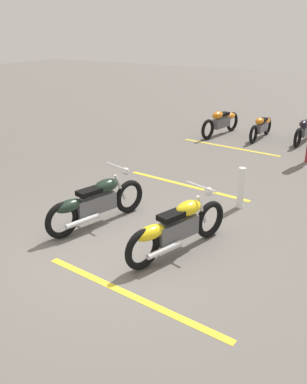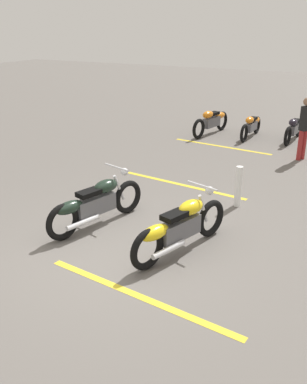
{
  "view_description": "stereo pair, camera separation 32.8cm",
  "coord_description": "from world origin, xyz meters",
  "px_view_note": "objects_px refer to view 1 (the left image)",
  "views": [
    {
      "loc": [
        -4.99,
        -3.77,
        3.52
      ],
      "look_at": [
        1.17,
        0.0,
        0.65
      ],
      "focal_mm": 39.8,
      "sensor_mm": 36.0,
      "label": 1
    },
    {
      "loc": [
        -5.16,
        -3.49,
        3.52
      ],
      "look_at": [
        1.17,
        0.0,
        0.65
      ],
      "focal_mm": 39.8,
      "sensor_mm": 36.0,
      "label": 2
    }
  ],
  "objects_px": {
    "motorcycle_bright_foreground": "(176,227)",
    "bollard_post": "(241,188)",
    "motorcycle_row_center": "(262,126)",
    "motorcycle_row_right": "(222,121)",
    "motorcycle_dark_foreground": "(95,202)",
    "motorcycle_row_left": "(305,129)"
  },
  "relations": [
    {
      "from": "motorcycle_dark_foreground",
      "to": "motorcycle_row_right",
      "type": "height_order",
      "value": "motorcycle_dark_foreground"
    },
    {
      "from": "motorcycle_bright_foreground",
      "to": "motorcycle_dark_foreground",
      "type": "bearing_deg",
      "value": 101.96
    },
    {
      "from": "motorcycle_bright_foreground",
      "to": "motorcycle_row_left",
      "type": "xyz_separation_m",
      "value": [
        8.3,
        -0.1,
        -0.05
      ]
    },
    {
      "from": "motorcycle_bright_foreground",
      "to": "motorcycle_row_center",
      "type": "xyz_separation_m",
      "value": [
        8.04,
        1.22,
        -0.07
      ]
    },
    {
      "from": "motorcycle_dark_foreground",
      "to": "motorcycle_row_left",
      "type": "xyz_separation_m",
      "value": [
        8.17,
        -1.87,
        -0.05
      ]
    },
    {
      "from": "motorcycle_dark_foreground",
      "to": "motorcycle_row_center",
      "type": "height_order",
      "value": "motorcycle_dark_foreground"
    },
    {
      "from": "motorcycle_row_left",
      "to": "motorcycle_row_right",
      "type": "bearing_deg",
      "value": -77.77
    },
    {
      "from": "motorcycle_bright_foreground",
      "to": "bollard_post",
      "type": "distance_m",
      "value": 2.33
    },
    {
      "from": "motorcycle_dark_foreground",
      "to": "motorcycle_row_right",
      "type": "distance_m",
      "value": 7.75
    },
    {
      "from": "motorcycle_row_center",
      "to": "motorcycle_dark_foreground",
      "type": "bearing_deg",
      "value": -3.09
    },
    {
      "from": "motorcycle_row_left",
      "to": "motorcycle_row_center",
      "type": "xyz_separation_m",
      "value": [
        -0.25,
        1.32,
        -0.01
      ]
    },
    {
      "from": "motorcycle_dark_foreground",
      "to": "bollard_post",
      "type": "bearing_deg",
      "value": -28.27
    },
    {
      "from": "motorcycle_row_center",
      "to": "motorcycle_row_right",
      "type": "xyz_separation_m",
      "value": [
        -0.21,
        1.31,
        0.05
      ]
    },
    {
      "from": "motorcycle_bright_foreground",
      "to": "bollard_post",
      "type": "bearing_deg",
      "value": 10.6
    },
    {
      "from": "motorcycle_dark_foreground",
      "to": "motorcycle_row_left",
      "type": "bearing_deg",
      "value": 1.16
    },
    {
      "from": "motorcycle_row_left",
      "to": "bollard_post",
      "type": "height_order",
      "value": "bollard_post"
    },
    {
      "from": "motorcycle_row_left",
      "to": "motorcycle_row_center",
      "type": "bearing_deg",
      "value": -76.87
    },
    {
      "from": "motorcycle_row_left",
      "to": "motorcycle_row_right",
      "type": "relative_size",
      "value": 0.91
    },
    {
      "from": "bollard_post",
      "to": "motorcycle_row_right",
      "type": "bearing_deg",
      "value": 26.58
    },
    {
      "from": "motorcycle_row_right",
      "to": "motorcycle_bright_foreground",
      "type": "bearing_deg",
      "value": 26.73
    },
    {
      "from": "motorcycle_row_left",
      "to": "bollard_post",
      "type": "relative_size",
      "value": 2.34
    },
    {
      "from": "motorcycle_bright_foreground",
      "to": "bollard_post",
      "type": "height_order",
      "value": "motorcycle_bright_foreground"
    }
  ]
}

